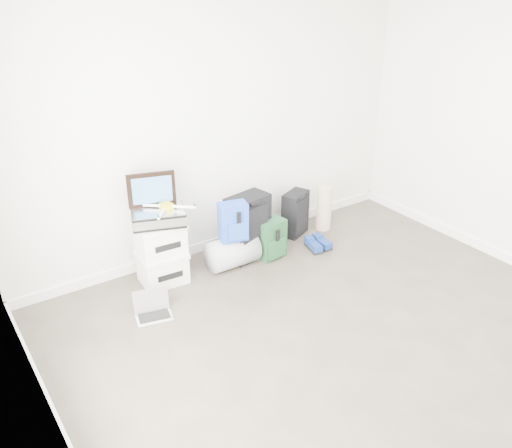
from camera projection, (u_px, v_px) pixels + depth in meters
ground at (391, 374)px, 4.11m from camera, size 5.00×5.00×0.00m
room_envelope at (420, 158)px, 3.35m from camera, size 4.52×5.02×2.71m
boxes_stack at (161, 252)px, 5.14m from camera, size 0.46×0.38×0.63m
briefcase at (158, 216)px, 4.97m from camera, size 0.56×0.48×0.14m
painting at (152, 190)px, 4.94m from camera, size 0.43×0.15×0.33m
drone at (166, 206)px, 4.96m from camera, size 0.43×0.43×0.05m
duffel_bag at (233, 252)px, 5.48m from camera, size 0.52×0.32×0.32m
blue_backpack at (233, 222)px, 5.30m from camera, size 0.31×0.26×0.39m
large_suitcase at (248, 227)px, 5.56m from camera, size 0.48×0.36×0.69m
green_backpack at (272, 240)px, 5.63m from camera, size 0.31×0.25×0.41m
carry_on at (296, 214)px, 6.06m from camera, size 0.37×0.31×0.51m
shoes at (318, 245)px, 5.86m from camera, size 0.25×0.27×0.09m
rolled_rug at (324, 208)px, 6.18m from camera, size 0.17×0.17×0.52m
laptop at (153, 310)px, 4.76m from camera, size 0.35×0.29×0.22m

